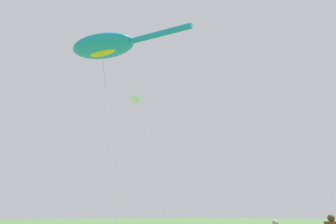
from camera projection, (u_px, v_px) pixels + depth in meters
big_show_kite at (105, 46)px, 19.89m from camera, size 4.20×7.65×11.71m
small_kite_stunt_black at (137, 104)px, 35.28m from camera, size 1.54×5.05×13.80m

